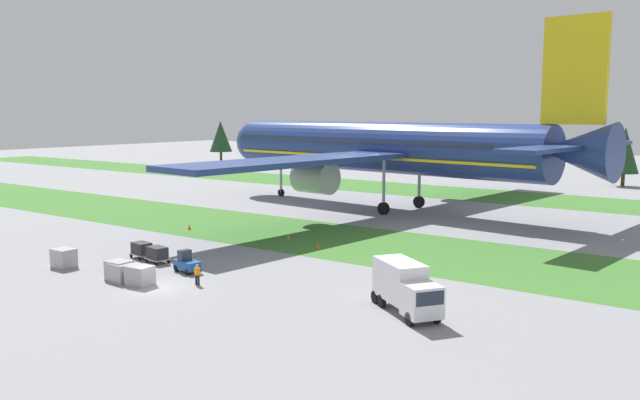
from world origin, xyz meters
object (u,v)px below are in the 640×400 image
at_px(baggage_tug, 187,263).
at_px(cargo_dolly_second, 142,249).
at_px(uld_container_3, 119,270).
at_px(taxiway_marker_2, 189,227).
at_px(taxiway_marker_1, 289,237).
at_px(cargo_dolly_lead, 157,253).
at_px(uld_container_0, 64,258).
at_px(uld_container_1, 122,272).
at_px(airliner, 388,147).
at_px(uld_container_2, 140,275).
at_px(ground_crew_marshaller, 197,274).
at_px(taxiway_marker_0, 318,245).
at_px(catering_truck, 406,286).

xyz_separation_m(baggage_tug, cargo_dolly_second, (-7.82, 1.29, 0.10)).
distance_m(cargo_dolly_second, uld_container_3, 8.35).
bearing_deg(taxiway_marker_2, taxiway_marker_1, 10.73).
bearing_deg(cargo_dolly_lead, cargo_dolly_second, -90.00).
xyz_separation_m(taxiway_marker_1, taxiway_marker_2, (-13.43, -2.54, 0.07)).
distance_m(uld_container_0, uld_container_1, 8.43).
height_order(airliner, uld_container_2, airliner).
xyz_separation_m(ground_crew_marshaller, uld_container_1, (-6.02, -2.93, -0.17)).
distance_m(uld_container_1, taxiway_marker_1, 22.79).
distance_m(uld_container_0, taxiway_marker_2, 20.93).
bearing_deg(taxiway_marker_2, ground_crew_marshaller, -41.15).
height_order(ground_crew_marshaller, taxiway_marker_0, ground_crew_marshaller).
bearing_deg(taxiway_marker_2, cargo_dolly_second, -59.41).
xyz_separation_m(uld_container_0, uld_container_2, (10.65, 0.12, -0.06)).
relative_size(cargo_dolly_lead, catering_truck, 0.34).
distance_m(baggage_tug, taxiway_marker_2, 21.67).
height_order(cargo_dolly_second, ground_crew_marshaller, ground_crew_marshaller).
height_order(ground_crew_marshaller, uld_container_2, ground_crew_marshaller).
relative_size(airliner, uld_container_0, 39.17).
distance_m(airliner, cargo_dolly_lead, 43.63).
bearing_deg(baggage_tug, taxiway_marker_2, -123.73).
bearing_deg(uld_container_1, taxiway_marker_2, 124.26).
height_order(uld_container_0, uld_container_3, uld_container_0).
height_order(uld_container_0, taxiway_marker_0, uld_container_0).
xyz_separation_m(cargo_dolly_lead, taxiway_marker_1, (2.57, 16.53, -0.66)).
bearing_deg(taxiway_marker_2, taxiway_marker_0, 2.23).
height_order(uld_container_0, uld_container_1, uld_container_0).
height_order(uld_container_0, taxiway_marker_1, uld_container_0).
bearing_deg(taxiway_marker_0, cargo_dolly_lead, -118.46).
xyz_separation_m(baggage_tug, uld_container_2, (0.20, -5.29, -0.01)).
bearing_deg(taxiway_marker_0, catering_truck, -38.33).
relative_size(cargo_dolly_second, catering_truck, 0.34).
bearing_deg(ground_crew_marshaller, taxiway_marker_0, 76.50).
xyz_separation_m(uld_container_1, taxiway_marker_0, (5.05, 20.97, -0.52)).
bearing_deg(taxiway_marker_1, cargo_dolly_lead, -98.85).
height_order(uld_container_2, uld_container_3, uld_container_3).
xyz_separation_m(airliner, cargo_dolly_lead, (0.11, -42.86, -8.13)).
height_order(airliner, baggage_tug, airliner).
bearing_deg(taxiway_marker_1, taxiway_marker_0, -18.51).
bearing_deg(taxiway_marker_1, ground_crew_marshaller, -72.18).
distance_m(airliner, ground_crew_marshaller, 47.75).
xyz_separation_m(uld_container_1, taxiway_marker_1, (-0.36, 22.78, -0.51)).
distance_m(uld_container_0, taxiway_marker_1, 24.17).
relative_size(baggage_tug, ground_crew_marshaller, 1.60).
bearing_deg(uld_container_0, baggage_tug, 27.40).
distance_m(cargo_dolly_lead, ground_crew_marshaller, 9.55).
bearing_deg(taxiway_marker_1, uld_container_0, -109.51).
bearing_deg(taxiway_marker_2, uld_container_1, -55.74).
height_order(catering_truck, taxiway_marker_0, catering_truck).
relative_size(taxiway_marker_0, taxiway_marker_1, 0.98).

